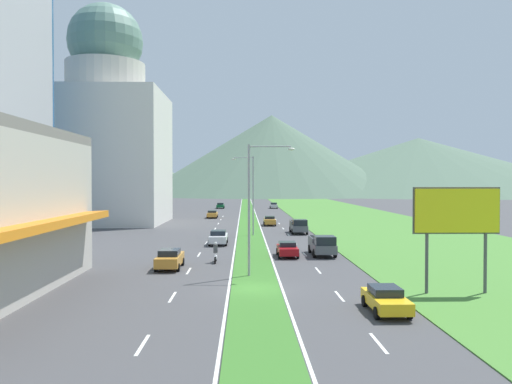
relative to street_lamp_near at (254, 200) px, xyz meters
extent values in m
plane|color=#424244|center=(0.00, -4.38, -5.64)|extent=(600.00, 600.00, 0.00)
cube|color=#387028|center=(0.00, 55.62, -5.61)|extent=(3.20, 240.00, 0.06)
cube|color=#477F33|center=(20.60, 55.62, -5.61)|extent=(24.00, 240.00, 0.06)
cube|color=silver|center=(-5.10, -15.46, -5.64)|extent=(0.16, 2.80, 0.01)
cube|color=silver|center=(-5.10, -6.54, -5.64)|extent=(0.16, 2.80, 0.01)
cube|color=silver|center=(-5.10, 2.37, -5.64)|extent=(0.16, 2.80, 0.01)
cube|color=silver|center=(-5.10, 11.29, -5.64)|extent=(0.16, 2.80, 0.01)
cube|color=silver|center=(-5.10, 20.21, -5.64)|extent=(0.16, 2.80, 0.01)
cube|color=silver|center=(-5.10, 29.12, -5.64)|extent=(0.16, 2.80, 0.01)
cube|color=silver|center=(-5.10, 38.04, -5.64)|extent=(0.16, 2.80, 0.01)
cube|color=silver|center=(-5.10, 46.96, -5.64)|extent=(0.16, 2.80, 0.01)
cube|color=silver|center=(-5.10, 55.87, -5.64)|extent=(0.16, 2.80, 0.01)
cube|color=silver|center=(-5.10, 64.79, -5.64)|extent=(0.16, 2.80, 0.01)
cube|color=silver|center=(5.10, -15.46, -5.64)|extent=(0.16, 2.80, 0.01)
cube|color=silver|center=(5.10, -6.54, -5.64)|extent=(0.16, 2.80, 0.01)
cube|color=silver|center=(5.10, 2.37, -5.64)|extent=(0.16, 2.80, 0.01)
cube|color=silver|center=(5.10, 11.29, -5.64)|extent=(0.16, 2.80, 0.01)
cube|color=silver|center=(5.10, 20.21, -5.64)|extent=(0.16, 2.80, 0.01)
cube|color=silver|center=(5.10, 29.12, -5.64)|extent=(0.16, 2.80, 0.01)
cube|color=silver|center=(5.10, 38.04, -5.64)|extent=(0.16, 2.80, 0.01)
cube|color=silver|center=(5.10, 46.96, -5.64)|extent=(0.16, 2.80, 0.01)
cube|color=silver|center=(5.10, 55.87, -5.64)|extent=(0.16, 2.80, 0.01)
cube|color=silver|center=(5.10, 64.79, -5.64)|extent=(0.16, 2.80, 0.01)
cube|color=silver|center=(-1.75, 55.62, -5.64)|extent=(0.16, 240.00, 0.01)
cube|color=silver|center=(1.75, 55.62, -5.64)|extent=(0.16, 240.00, 0.01)
cube|color=orange|center=(-12.87, -8.24, -1.20)|extent=(2.82, 22.29, 0.63)
cube|color=silver|center=(-24.19, 48.70, 5.37)|extent=(19.62, 19.62, 22.02)
cylinder|color=beige|center=(-24.19, 48.70, 18.87)|extent=(13.11, 13.11, 4.99)
sphere|color=slate|center=(-24.19, 48.70, 25.12)|extent=(12.48, 12.48, 12.48)
cube|color=#9E9384|center=(-32.66, 75.17, 3.89)|extent=(12.44, 12.44, 19.07)
cone|color=#516B56|center=(-97.25, 287.06, 16.71)|extent=(142.41, 142.41, 44.71)
cone|color=#516B56|center=(14.03, 235.06, 15.94)|extent=(142.32, 142.32, 43.18)
cone|color=#516B56|center=(102.77, 259.28, 10.90)|extent=(208.31, 208.31, 33.08)
cylinder|color=#99999E|center=(-0.38, 0.02, -0.76)|extent=(0.18, 0.18, 9.76)
cylinder|color=#99999E|center=(1.17, -0.08, 3.97)|extent=(3.11, 0.30, 0.10)
ellipsoid|color=silver|center=(2.72, -0.18, 3.77)|extent=(0.56, 0.28, 0.20)
cylinder|color=#99999E|center=(0.41, 28.22, -0.49)|extent=(0.18, 0.18, 10.31)
cylinder|color=#99999E|center=(-0.83, 28.34, 4.52)|extent=(2.51, 0.34, 0.10)
ellipsoid|color=silver|center=(-2.08, 28.46, 4.32)|extent=(0.56, 0.28, 0.20)
cylinder|color=#4C4C51|center=(10.64, -6.09, -3.71)|extent=(0.20, 0.20, 3.86)
cylinder|color=#4C4C51|center=(14.33, -6.09, -3.71)|extent=(0.20, 0.20, 3.86)
cube|color=yellow|center=(12.49, -6.19, -0.42)|extent=(5.27, 0.16, 2.72)
cube|color=#4C4C51|center=(12.49, -6.07, -0.42)|extent=(5.47, 0.08, 2.92)
cube|color=yellow|center=(6.86, -10.41, -5.01)|extent=(1.75, 4.20, 0.62)
cube|color=black|center=(6.86, -10.24, -4.49)|extent=(1.50, 1.85, 0.43)
cylinder|color=black|center=(7.70, -11.71, -5.32)|extent=(0.22, 0.64, 0.64)
cylinder|color=black|center=(6.02, -11.71, -5.32)|extent=(0.22, 0.64, 0.64)
cylinder|color=black|center=(7.70, -9.11, -5.32)|extent=(0.22, 0.64, 0.64)
cylinder|color=black|center=(6.02, -9.11, -5.32)|extent=(0.22, 0.64, 0.64)
cube|color=maroon|center=(3.30, 9.71, -5.00)|extent=(1.76, 4.06, 0.64)
cube|color=black|center=(3.30, 9.88, -4.47)|extent=(1.52, 1.79, 0.42)
cylinder|color=black|center=(4.14, 8.46, -5.32)|extent=(0.22, 0.64, 0.64)
cylinder|color=black|center=(2.45, 8.46, -5.32)|extent=(0.22, 0.64, 0.64)
cylinder|color=black|center=(4.14, 10.97, -5.32)|extent=(0.22, 0.64, 0.64)
cylinder|color=black|center=(2.45, 10.97, -5.32)|extent=(0.22, 0.64, 0.64)
cube|color=#0C5128|center=(-7.05, 95.26, -4.98)|extent=(1.90, 4.62, 0.69)
cube|color=black|center=(-7.05, 95.07, -4.40)|extent=(1.63, 2.03, 0.46)
cylinder|color=black|center=(-7.96, 96.69, -5.32)|extent=(0.22, 0.64, 0.64)
cylinder|color=black|center=(-6.14, 96.69, -5.32)|extent=(0.22, 0.64, 0.64)
cylinder|color=black|center=(-7.96, 93.83, -5.32)|extent=(0.22, 0.64, 0.64)
cylinder|color=black|center=(-6.14, 93.83, -5.32)|extent=(0.22, 0.64, 0.64)
cube|color=#C6842D|center=(-6.76, 3.60, -4.94)|extent=(1.81, 4.60, 0.77)
cube|color=black|center=(-6.76, 3.41, -4.31)|extent=(1.56, 2.02, 0.48)
cylinder|color=black|center=(-7.63, 5.02, -5.32)|extent=(0.22, 0.64, 0.64)
cylinder|color=black|center=(-5.90, 5.02, -5.32)|extent=(0.22, 0.64, 0.64)
cylinder|color=black|center=(-7.63, 2.17, -5.32)|extent=(0.22, 0.64, 0.64)
cylinder|color=black|center=(-5.90, 2.17, -5.32)|extent=(0.22, 0.64, 0.64)
cube|color=silver|center=(-3.64, 19.13, -4.95)|extent=(1.89, 4.79, 0.75)
cube|color=black|center=(-3.64, 18.93, -4.32)|extent=(1.63, 2.11, 0.51)
cylinder|color=black|center=(-4.55, 20.61, -5.32)|extent=(0.22, 0.64, 0.64)
cylinder|color=black|center=(-2.73, 20.61, -5.32)|extent=(0.22, 0.64, 0.64)
cylinder|color=black|center=(-4.55, 17.64, -5.32)|extent=(0.22, 0.64, 0.64)
cylinder|color=black|center=(-2.73, 17.64, -5.32)|extent=(0.22, 0.64, 0.64)
cube|color=#C6842D|center=(-6.94, 60.22, -4.96)|extent=(1.87, 4.78, 0.73)
cube|color=black|center=(-6.94, 60.02, -4.38)|extent=(1.61, 2.10, 0.42)
cylinder|color=black|center=(-7.84, 61.70, -5.32)|extent=(0.22, 0.64, 0.64)
cylinder|color=black|center=(-6.04, 61.70, -5.32)|extent=(0.22, 0.64, 0.64)
cylinder|color=black|center=(-7.84, 58.73, -5.32)|extent=(0.22, 0.64, 0.64)
cylinder|color=black|center=(-6.04, 58.73, -5.32)|extent=(0.22, 0.64, 0.64)
cube|color=#B2B2B7|center=(7.01, 95.11, -4.98)|extent=(1.82, 4.69, 0.69)
cube|color=black|center=(7.01, 95.30, -4.38)|extent=(1.56, 2.06, 0.51)
cylinder|color=black|center=(7.89, 93.66, -5.32)|extent=(0.22, 0.64, 0.64)
cylinder|color=black|center=(6.14, 93.66, -5.32)|extent=(0.22, 0.64, 0.64)
cylinder|color=black|center=(7.89, 96.57, -5.32)|extent=(0.22, 0.64, 0.64)
cylinder|color=black|center=(6.14, 96.57, -5.32)|extent=(0.22, 0.64, 0.64)
cube|color=#C6842D|center=(3.33, 43.33, -4.96)|extent=(1.77, 4.21, 0.73)
cube|color=black|center=(3.33, 43.50, -4.38)|extent=(1.52, 1.85, 0.43)
cylinder|color=black|center=(4.18, 42.03, -5.32)|extent=(0.22, 0.64, 0.64)
cylinder|color=black|center=(2.48, 42.03, -5.32)|extent=(0.22, 0.64, 0.64)
cylinder|color=black|center=(4.18, 44.63, -5.32)|extent=(0.22, 0.64, 0.64)
cylinder|color=black|center=(2.48, 44.63, -5.32)|extent=(0.22, 0.64, 0.64)
cube|color=#515459|center=(6.63, 30.90, -4.84)|extent=(2.00, 5.40, 0.80)
cube|color=black|center=(6.63, 29.30, -4.04)|extent=(1.84, 2.00, 0.80)
cube|color=#515459|center=(7.57, 32.00, -4.22)|extent=(0.10, 3.20, 0.44)
cube|color=#515459|center=(5.69, 32.00, -4.22)|extent=(0.10, 3.20, 0.44)
cube|color=#515459|center=(6.63, 33.55, -4.22)|extent=(1.84, 0.10, 0.44)
cylinder|color=black|center=(7.59, 29.28, -5.24)|extent=(0.26, 0.80, 0.80)
cylinder|color=black|center=(5.67, 29.28, -5.24)|extent=(0.26, 0.80, 0.80)
cylinder|color=black|center=(7.59, 32.52, -5.24)|extent=(0.26, 0.80, 0.80)
cylinder|color=black|center=(5.67, 32.52, -5.24)|extent=(0.26, 0.80, 0.80)
cube|color=#515459|center=(6.69, 10.66, -4.84)|extent=(2.00, 5.40, 0.80)
cube|color=black|center=(6.69, 9.06, -4.04)|extent=(1.84, 2.00, 0.80)
cube|color=#515459|center=(7.63, 11.76, -4.22)|extent=(0.10, 3.20, 0.44)
cube|color=#515459|center=(5.75, 11.76, -4.22)|extent=(0.10, 3.20, 0.44)
cube|color=#515459|center=(6.69, 13.31, -4.22)|extent=(1.84, 0.10, 0.44)
cylinder|color=black|center=(7.65, 9.04, -5.24)|extent=(0.26, 0.80, 0.80)
cylinder|color=black|center=(5.73, 9.04, -5.24)|extent=(0.26, 0.80, 0.80)
cylinder|color=black|center=(7.65, 12.28, -5.24)|extent=(0.26, 0.80, 0.80)
cylinder|color=black|center=(5.73, 12.28, -5.24)|extent=(0.26, 0.80, 0.80)
cylinder|color=black|center=(-3.23, 7.20, -5.34)|extent=(0.10, 0.60, 0.60)
cylinder|color=black|center=(-3.23, 5.80, -5.34)|extent=(0.12, 0.60, 0.60)
cube|color=silver|center=(-3.23, 6.50, -5.17)|extent=(0.20, 1.12, 0.25)
ellipsoid|color=silver|center=(-3.23, 6.70, -4.81)|extent=(0.24, 0.44, 0.24)
cube|color=#4C4C51|center=(-3.23, 6.40, -4.44)|extent=(0.36, 0.28, 0.70)
sphere|color=silver|center=(-3.23, 6.45, -3.97)|extent=(0.26, 0.26, 0.26)
camera|label=1|loc=(-0.72, -36.96, 1.37)|focal=35.20mm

